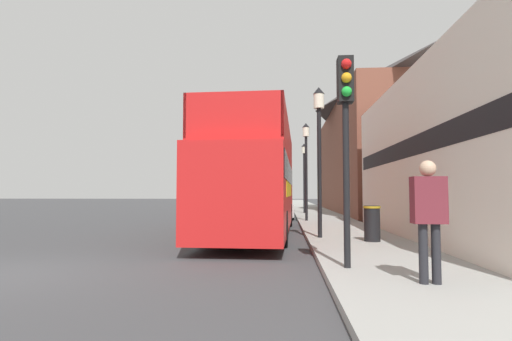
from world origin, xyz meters
TOP-DOWN VIEW (x-y plane):
  - ground_plane at (0.00, 21.00)m, footprint 144.00×144.00m
  - sidewalk at (7.28, 18.00)m, footprint 2.91×108.00m
  - pub_white_frontage at (11.73, 5.36)m, footprint 6.01×12.76m
  - brick_terrace_rear at (11.74, 23.26)m, footprint 6.00×20.72m
  - tour_bus at (4.13, 7.58)m, footprint 2.81×11.40m
  - parked_car_ahead_of_bus at (4.66, 16.22)m, footprint 2.00×3.99m
  - pedestrian_nearest at (7.31, -0.81)m, footprint 0.48×0.27m
  - traffic_signal at (6.28, 0.39)m, footprint 0.28×0.42m
  - lamp_post_nearest at (6.22, 5.34)m, footprint 0.35×0.35m
  - lamp_post_second at (6.22, 12.80)m, footprint 0.35×0.35m
  - lamp_post_third at (6.49, 20.27)m, footprint 0.35×0.35m
  - litter_bin at (7.59, 4.45)m, footprint 0.48×0.48m

SIDE VIEW (x-z plane):
  - ground_plane at x=0.00m, z-range 0.00..0.00m
  - sidewalk at x=7.28m, z-range 0.00..0.14m
  - parked_car_ahead_of_bus at x=4.66m, z-range -0.03..1.29m
  - litter_bin at x=7.59m, z-range 0.17..1.17m
  - pedestrian_nearest at x=7.31m, z-range 0.33..2.17m
  - tour_bus at x=4.13m, z-range -0.20..3.69m
  - pub_white_frontage at x=11.73m, z-range 0.00..5.07m
  - traffic_signal at x=6.28m, z-range 1.04..4.91m
  - lamp_post_nearest at x=6.22m, z-range 1.02..5.66m
  - lamp_post_third at x=6.49m, z-range 1.03..5.75m
  - lamp_post_second at x=6.22m, z-range 1.04..5.87m
  - brick_terrace_rear at x=11.74m, z-range 0.00..10.45m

